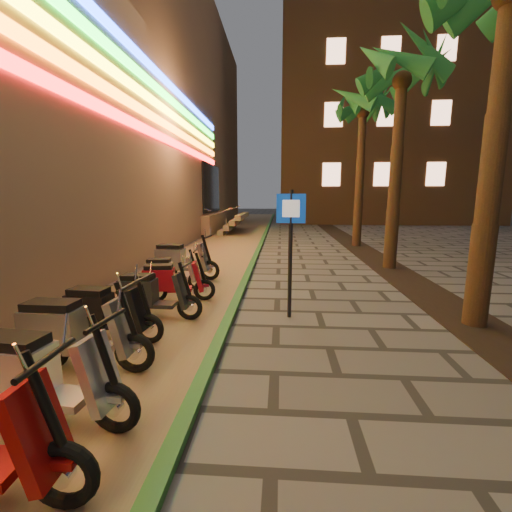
# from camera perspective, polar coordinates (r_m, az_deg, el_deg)

# --- Properties ---
(ground) EXTENTS (120.00, 120.00, 0.00)m
(ground) POSITION_cam_1_polar(r_m,az_deg,el_deg) (4.80, 3.10, -18.92)
(ground) COLOR #474442
(ground) RESTS_ON ground
(parking_strip) EXTENTS (3.40, 60.00, 0.01)m
(parking_strip) POSITION_cam_1_polar(r_m,az_deg,el_deg) (14.64, -6.34, 0.81)
(parking_strip) COLOR #8C7251
(parking_strip) RESTS_ON ground
(green_curb) EXTENTS (0.18, 60.00, 0.10)m
(green_curb) POSITION_cam_1_polar(r_m,az_deg,el_deg) (14.42, 0.32, 0.91)
(green_curb) COLOR #26672B
(green_curb) RESTS_ON ground
(planting_strip) EXTENTS (1.20, 40.00, 0.02)m
(planting_strip) POSITION_cam_1_polar(r_m,az_deg,el_deg) (10.13, 24.58, -4.13)
(planting_strip) COLOR black
(planting_strip) RESTS_ON ground
(apartment_block) EXTENTS (18.00, 16.06, 25.00)m
(apartment_block) POSITION_cam_1_polar(r_m,az_deg,el_deg) (38.65, 19.23, 24.72)
(apartment_block) COLOR brown
(apartment_block) RESTS_ON ground
(palm_c) EXTENTS (2.97, 3.02, 6.91)m
(palm_c) POSITION_cam_1_polar(r_m,az_deg,el_deg) (12.24, 23.17, 25.39)
(palm_c) COLOR #472D19
(palm_c) RESTS_ON ground
(palm_d) EXTENTS (2.97, 3.02, 7.16)m
(palm_d) POSITION_cam_1_polar(r_m,az_deg,el_deg) (16.98, 17.41, 21.87)
(palm_d) COLOR #472D19
(palm_d) RESTS_ON ground
(pedestrian_sign) EXTENTS (0.54, 0.10, 2.43)m
(pedestrian_sign) POSITION_cam_1_polar(r_m,az_deg,el_deg) (6.42, 5.78, 3.27)
(pedestrian_sign) COLOR black
(pedestrian_sign) RESTS_ON ground
(scooter_3) EXTENTS (1.74, 0.64, 1.22)m
(scooter_3) POSITION_cam_1_polar(r_m,az_deg,el_deg) (4.26, -32.50, -16.50)
(scooter_3) COLOR black
(scooter_3) RESTS_ON ground
(scooter_4) EXTENTS (1.76, 0.62, 1.24)m
(scooter_4) POSITION_cam_1_polar(r_m,az_deg,el_deg) (5.25, -28.21, -11.08)
(scooter_4) COLOR black
(scooter_4) RESTS_ON ground
(scooter_5) EXTENTS (1.60, 0.59, 1.13)m
(scooter_5) POSITION_cam_1_polar(r_m,az_deg,el_deg) (6.08, -24.00, -8.45)
(scooter_5) COLOR black
(scooter_5) RESTS_ON ground
(scooter_6) EXTENTS (1.59, 0.56, 1.12)m
(scooter_6) POSITION_cam_1_polar(r_m,az_deg,el_deg) (6.83, -17.16, -6.06)
(scooter_6) COLOR black
(scooter_6) RESTS_ON ground
(scooter_7) EXTENTS (1.56, 0.68, 1.10)m
(scooter_7) POSITION_cam_1_polar(r_m,az_deg,el_deg) (7.79, -14.09, -4.02)
(scooter_7) COLOR black
(scooter_7) RESTS_ON ground
(scooter_8) EXTENTS (1.47, 0.55, 1.03)m
(scooter_8) POSITION_cam_1_polar(r_m,az_deg,el_deg) (8.77, -14.39, -2.66)
(scooter_8) COLOR black
(scooter_8) RESTS_ON ground
(scooter_9) EXTENTS (1.82, 0.65, 1.28)m
(scooter_9) POSITION_cam_1_polar(r_m,az_deg,el_deg) (9.82, -12.57, -0.63)
(scooter_9) COLOR black
(scooter_9) RESTS_ON ground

